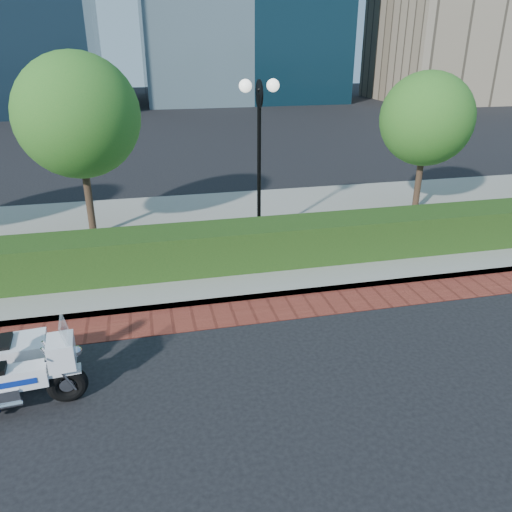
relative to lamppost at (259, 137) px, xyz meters
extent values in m
plane|color=black|center=(-1.00, -5.20, -2.96)|extent=(120.00, 120.00, 0.00)
cube|color=maroon|center=(-1.00, -3.70, -2.95)|extent=(60.00, 1.00, 0.01)
cube|color=gray|center=(-1.00, 0.80, -2.88)|extent=(60.00, 8.00, 0.15)
cube|color=black|center=(-1.00, -1.60, -2.31)|extent=(18.00, 1.20, 1.00)
cylinder|color=black|center=(0.00, 0.00, -2.66)|extent=(0.30, 0.30, 0.30)
cylinder|color=black|center=(0.00, 0.00, -0.81)|extent=(0.10, 0.10, 3.70)
cylinder|color=black|center=(0.00, 0.00, 1.04)|extent=(0.04, 0.70, 0.70)
sphere|color=white|center=(-0.35, 0.00, 1.24)|extent=(0.32, 0.32, 0.32)
sphere|color=white|center=(0.35, 0.00, 1.24)|extent=(0.32, 0.32, 0.32)
cylinder|color=#332319|center=(-4.50, 1.30, -1.72)|extent=(0.20, 0.20, 2.17)
sphere|color=#1A6A1F|center=(-4.50, 1.30, 0.48)|extent=(3.20, 3.20, 3.20)
cylinder|color=#332319|center=(5.50, 1.30, -1.85)|extent=(0.20, 0.20, 1.92)
sphere|color=#1A6A1F|center=(5.50, 1.30, 0.10)|extent=(2.80, 2.80, 2.80)
torus|color=black|center=(-4.42, -5.79, -2.65)|extent=(0.64, 0.24, 0.63)
cube|color=white|center=(-5.27, -5.87, -2.37)|extent=(1.26, 0.41, 0.32)
cube|color=silver|center=(-5.32, -5.87, -2.60)|extent=(0.55, 0.42, 0.27)
cube|color=white|center=(-4.42, -5.79, -2.06)|extent=(0.42, 0.55, 0.43)
cube|color=silver|center=(-4.32, -5.79, -1.72)|extent=(0.16, 0.48, 0.38)
torus|color=black|center=(-5.66, -4.63, -2.72)|extent=(0.49, 0.19, 0.48)
camera|label=1|loc=(-2.98, -12.60, 2.22)|focal=35.00mm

